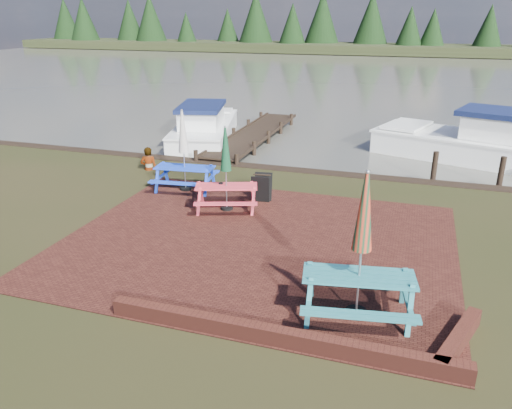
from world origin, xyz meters
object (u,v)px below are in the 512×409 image
object	(u,v)px
chalkboard	(262,188)
boat_jetty	(204,129)
jetty	(253,134)
boat_near	(488,145)
picnic_table_teal	(360,269)
picnic_table_red	(226,182)
picnic_table_blue	(184,163)
person	(147,147)

from	to	relation	value
chalkboard	boat_jetty	size ratio (longest dim) A/B	0.12
jetty	boat_jetty	distance (m)	2.14
jetty	boat_near	size ratio (longest dim) A/B	1.07
picnic_table_teal	boat_jetty	xyz separation A→B (m)	(-8.15, 12.00, -0.58)
picnic_table_red	boat_near	world-z (taller)	picnic_table_red
jetty	boat_jetty	size ratio (longest dim) A/B	1.33
boat_jetty	picnic_table_blue	bearing A→B (deg)	-85.71
picnic_table_blue	boat_jetty	xyz separation A→B (m)	(-2.29, 6.74, -0.49)
jetty	chalkboard	bearing A→B (deg)	-69.92
picnic_table_teal	boat_near	distance (m)	12.74
jetty	person	distance (m)	6.15
boat_jetty	picnic_table_teal	bearing A→B (deg)	-70.32
chalkboard	boat_near	world-z (taller)	boat_near
picnic_table_red	boat_near	size ratio (longest dim) A/B	0.27
boat_near	picnic_table_blue	bearing A→B (deg)	145.59
picnic_table_red	boat_near	distance (m)	11.02
picnic_table_teal	person	xyz separation A→B (m)	(-8.01, 6.83, -0.15)
chalkboard	picnic_table_red	bearing A→B (deg)	-136.50
boat_jetty	chalkboard	bearing A→B (deg)	-69.91
boat_jetty	boat_near	distance (m)	11.47
person	picnic_table_blue	bearing A→B (deg)	127.56
picnic_table_red	boat_near	bearing A→B (deg)	29.36
jetty	boat_near	distance (m)	9.45
picnic_table_blue	boat_near	xyz separation A→B (m)	(9.18, 7.02, -0.41)
picnic_table_red	chalkboard	xyz separation A→B (m)	(0.73, 0.91, -0.39)
picnic_table_teal	chalkboard	size ratio (longest dim) A/B	3.28
jetty	picnic_table_teal	bearing A→B (deg)	-64.16
jetty	person	xyz separation A→B (m)	(-1.89, -5.81, 0.68)
picnic_table_teal	jetty	size ratio (longest dim) A/B	0.30
picnic_table_blue	boat_near	bearing A→B (deg)	30.90
boat_jetty	boat_near	xyz separation A→B (m)	(11.47, 0.28, 0.08)
boat_jetty	person	distance (m)	5.20
picnic_table_red	boat_near	xyz separation A→B (m)	(7.39, 8.17, -0.37)
picnic_table_teal	person	world-z (taller)	picnic_table_teal
boat_near	person	size ratio (longest dim) A/B	5.34
picnic_table_red	person	xyz separation A→B (m)	(-3.94, 2.71, -0.02)
jetty	picnic_table_blue	bearing A→B (deg)	-87.96
picnic_table_red	person	distance (m)	4.79
picnic_table_teal	person	distance (m)	10.52
picnic_table_blue	chalkboard	size ratio (longest dim) A/B	2.99
picnic_table_blue	person	world-z (taller)	picnic_table_blue
person	boat_near	bearing A→B (deg)	-170.68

